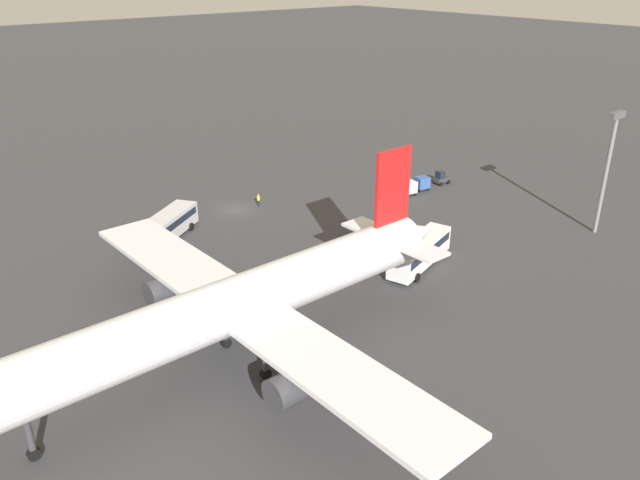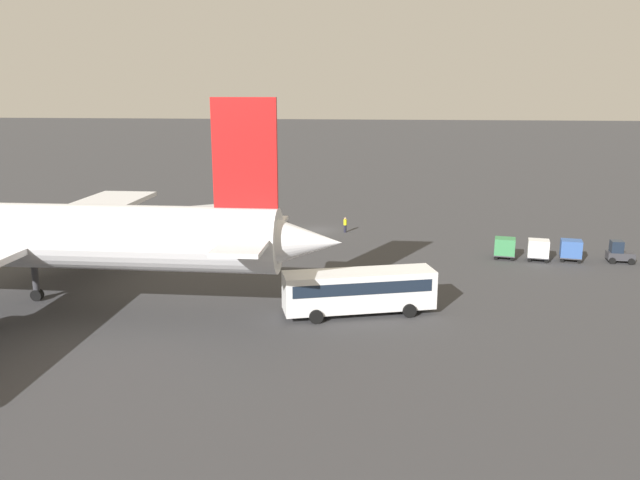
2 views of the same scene
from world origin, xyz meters
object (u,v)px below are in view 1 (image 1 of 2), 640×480
Objects in this scene: shuttle_bus_near at (166,226)px; shuttle_bus_far at (420,251)px; cargo_cart_blue at (422,183)px; cargo_cart_green at (392,191)px; worker_person at (258,200)px; airplane at (226,309)px; cargo_cart_white at (409,187)px; baggage_tug at (441,178)px.

shuttle_bus_far is (-18.24, 24.62, 0.06)m from shuttle_bus_near.
cargo_cart_green is at bearing -1.41° from cargo_cart_blue.
shuttle_bus_far reaches higher than worker_person.
cargo_cart_white is (-42.68, -19.54, -4.61)m from airplane.
shuttle_bus_far is at bearing 92.86° from shuttle_bus_near.
cargo_cart_green is at bearing -144.80° from shuttle_bus_far.
shuttle_bus_far is 23.27m from cargo_cart_white.
cargo_cart_green is (6.13, -0.15, 0.00)m from cargo_cart_blue.
shuttle_bus_far reaches higher than baggage_tug.
airplane is at bearing 39.69° from shuttle_bus_near.
shuttle_bus_far is at bearing 52.36° from cargo_cart_green.
shuttle_bus_far is at bearing 45.77° from cargo_cart_white.
cargo_cart_blue is at bearing 178.59° from cargo_cart_green.
cargo_cart_blue is (-37.53, 7.71, -0.68)m from shuttle_bus_near.
shuttle_bus_near is 6.29× the size of worker_person.
shuttle_bus_far is (-26.45, -2.87, -3.88)m from airplane.
airplane is 26.89m from shuttle_bus_far.
shuttle_bus_near is 0.97× the size of shuttle_bus_far.
cargo_cart_white is (-19.31, 10.30, 0.32)m from worker_person.
baggage_tug is 1.43× the size of worker_person.
baggage_tug reaches higher than worker_person.
shuttle_bus_near is at bearing -12.99° from cargo_cart_white.
worker_person is 0.77× the size of cargo_cart_blue.
baggage_tug is at bearing -178.97° from cargo_cart_blue.
airplane reaches higher than cargo_cart_blue.
cargo_cart_blue reaches higher than worker_person.
airplane is 22.81× the size of cargo_cart_blue.
shuttle_bus_near reaches higher than worker_person.
cargo_cart_white is at bearing 172.71° from cargo_cart_green.
worker_person is (3.08, -26.97, -1.06)m from shuttle_bus_far.
cargo_cart_white is at bearing -151.39° from shuttle_bus_far.
shuttle_bus_far is 27.17m from worker_person.
airplane is 20.66× the size of baggage_tug.
baggage_tug reaches higher than cargo_cart_white.
shuttle_bus_far reaches higher than cargo_cart_blue.
cargo_cart_blue is (4.42, 0.08, 0.25)m from baggage_tug.
worker_person is 0.77× the size of cargo_cart_green.
cargo_cart_blue is at bearing -155.92° from shuttle_bus_far.
worker_person is 19.03m from cargo_cart_green.
baggage_tug is (-50.17, -19.86, -4.86)m from airplane.
shuttle_bus_far is 4.99× the size of cargo_cart_green.
shuttle_bus_near is 35.38m from cargo_cart_white.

